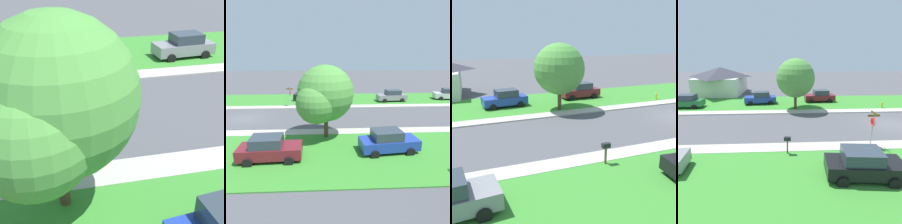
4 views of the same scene
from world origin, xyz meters
The scene contains 13 objects.
ground_plane centered at (0.00, 0.00, 0.00)m, with size 120.00×120.00×0.00m, color #4C4C51.
sidewalk_east centered at (4.70, 12.00, 0.05)m, with size 1.40×56.00×0.10m, color #ADA89E.
lawn_east centered at (9.40, 12.00, 0.04)m, with size 8.00×56.00×0.08m, color #38842D.
sidewalk_west centered at (-4.70, 12.00, 0.05)m, with size 1.40×56.00×0.10m, color #ADA89E.
lawn_west centered at (-9.40, 12.00, 0.04)m, with size 8.00×56.00×0.08m, color #38842D.
stop_sign_far_corner centered at (-4.83, 4.33, 1.89)m, with size 0.92×0.92×2.77m.
car_blue_far_down_street centered at (8.93, 13.81, 0.87)m, with size 2.38×4.47×1.76m.
car_black_kerbside_mid centered at (-8.61, 6.50, 0.87)m, with size 2.34×4.45×1.76m.
car_silver_behind_trees centered at (-8.27, 28.21, 0.87)m, with size 2.50×4.52×1.76m.
car_grey_driveway_right centered at (-7.49, 18.99, 0.87)m, with size 2.32×4.44×1.76m.
car_maroon_near_corner centered at (9.76, 5.29, 0.87)m, with size 2.19×4.38×1.76m.
tree_sidewalk_near centered at (6.19, 9.00, 3.79)m, with size 5.08×4.72×6.31m.
mailbox centered at (-5.62, 10.65, 1.01)m, with size 0.26×0.49×1.31m.
Camera 2 is at (23.32, 9.33, 7.35)m, focal length 34.04 mm.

